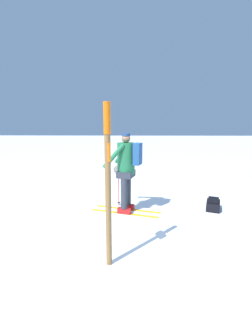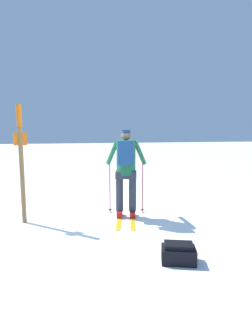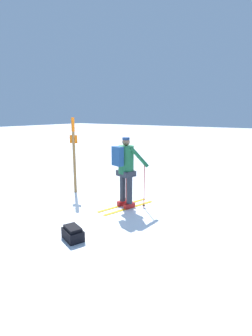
{
  "view_description": "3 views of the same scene",
  "coord_description": "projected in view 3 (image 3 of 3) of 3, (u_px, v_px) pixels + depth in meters",
  "views": [
    {
      "loc": [
        4.24,
        0.26,
        1.96
      ],
      "look_at": [
        -0.68,
        0.12,
        1.03
      ],
      "focal_mm": 24.0,
      "sensor_mm": 36.0,
      "label": 1
    },
    {
      "loc": [
        0.69,
        5.21,
        1.73
      ],
      "look_at": [
        -0.68,
        0.12,
        1.03
      ],
      "focal_mm": 28.0,
      "sensor_mm": 36.0,
      "label": 2
    },
    {
      "loc": [
        -4.32,
        5.41,
        2.38
      ],
      "look_at": [
        -0.68,
        0.12,
        1.03
      ],
      "focal_mm": 28.0,
      "sensor_mm": 36.0,
      "label": 3
    }
  ],
  "objects": [
    {
      "name": "ground_plane",
      "position": [
        108.0,
        201.0,
        7.25
      ],
      "size": [
        80.0,
        80.0,
        0.0
      ],
      "primitive_type": "plane",
      "color": "white"
    },
    {
      "name": "skier",
      "position": [
        126.0,
        167.0,
        6.55
      ],
      "size": [
        0.92,
        1.62,
        1.79
      ],
      "color": "gold",
      "rests_on": "ground_plane"
    },
    {
      "name": "dropped_backpack",
      "position": [
        73.0,
        233.0,
        5.0
      ],
      "size": [
        0.53,
        0.43,
        0.27
      ],
      "color": "black",
      "rests_on": "ground_plane"
    },
    {
      "name": "trail_marker",
      "position": [
        74.0,
        149.0,
        7.76
      ],
      "size": [
        0.23,
        0.1,
        2.25
      ],
      "color": "olive",
      "rests_on": "ground_plane"
    }
  ]
}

